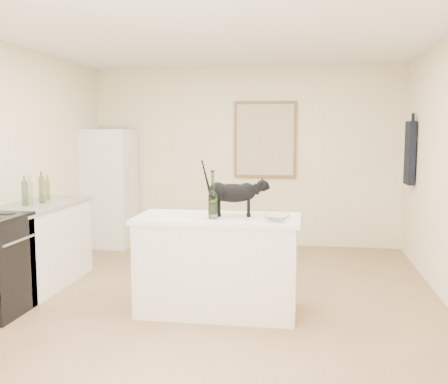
% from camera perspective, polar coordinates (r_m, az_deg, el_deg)
% --- Properties ---
extents(floor, '(5.50, 5.50, 0.00)m').
position_cam_1_polar(floor, '(5.17, -1.41, -12.19)').
color(floor, '#9D7D53').
rests_on(floor, ground).
extents(ceiling, '(5.50, 5.50, 0.00)m').
position_cam_1_polar(ceiling, '(4.98, -1.50, 17.41)').
color(ceiling, white).
rests_on(ceiling, ground).
extents(wall_back, '(4.50, 0.00, 4.50)m').
position_cam_1_polar(wall_back, '(7.62, 2.29, 3.89)').
color(wall_back, '#F4ECBD').
rests_on(wall_back, ground).
extents(wall_front, '(4.50, 0.00, 4.50)m').
position_cam_1_polar(wall_front, '(2.28, -14.09, -3.01)').
color(wall_front, '#F4ECBD').
rests_on(wall_front, ground).
extents(island_base, '(1.44, 0.67, 0.86)m').
position_cam_1_polar(island_base, '(4.84, -0.68, -8.19)').
color(island_base, white).
rests_on(island_base, floor).
extents(island_top, '(1.50, 0.70, 0.04)m').
position_cam_1_polar(island_top, '(4.75, -0.69, -2.94)').
color(island_top, white).
rests_on(island_top, island_base).
extents(left_cabinets, '(0.60, 1.40, 0.86)m').
position_cam_1_polar(left_cabinets, '(5.98, -19.69, -5.71)').
color(left_cabinets, white).
rests_on(left_cabinets, floor).
extents(left_countertop, '(0.62, 1.44, 0.04)m').
position_cam_1_polar(left_countertop, '(5.90, -19.86, -1.44)').
color(left_countertop, gray).
rests_on(left_countertop, left_cabinets).
extents(fridge, '(0.68, 0.68, 1.70)m').
position_cam_1_polar(fridge, '(7.75, -12.55, 0.44)').
color(fridge, white).
rests_on(fridge, floor).
extents(artwork_frame, '(0.90, 0.03, 1.10)m').
position_cam_1_polar(artwork_frame, '(7.56, 4.54, 5.75)').
color(artwork_frame, brown).
rests_on(artwork_frame, wall_back).
extents(artwork_canvas, '(0.82, 0.00, 1.02)m').
position_cam_1_polar(artwork_canvas, '(7.54, 4.53, 5.74)').
color(artwork_canvas, beige).
rests_on(artwork_canvas, wall_back).
extents(hanging_garment, '(0.08, 0.34, 0.80)m').
position_cam_1_polar(hanging_garment, '(6.99, 19.76, 4.06)').
color(hanging_garment, black).
rests_on(hanging_garment, wall_right).
extents(black_cat, '(0.56, 0.23, 0.38)m').
position_cam_1_polar(black_cat, '(4.74, 0.96, -0.38)').
color(black_cat, black).
rests_on(black_cat, island_top).
extents(wine_bottle, '(0.09, 0.09, 0.38)m').
position_cam_1_polar(wine_bottle, '(4.60, -1.24, -0.60)').
color(wine_bottle, '#244F1F').
rests_on(wine_bottle, island_top).
extents(glass_bowl, '(0.24, 0.24, 0.06)m').
position_cam_1_polar(glass_bowl, '(4.50, 5.80, -2.89)').
color(glass_bowl, white).
rests_on(glass_bowl, island_top).
extents(fridge_paper, '(0.01, 0.12, 0.16)m').
position_cam_1_polar(fridge_paper, '(7.67, -10.01, 3.96)').
color(fridge_paper, white).
rests_on(fridge_paper, fridge).
extents(counter_bottle_cluster, '(0.12, 0.50, 0.29)m').
position_cam_1_polar(counter_bottle_cluster, '(5.91, -19.99, 0.04)').
color(counter_bottle_cluster, '#929E95').
rests_on(counter_bottle_cluster, left_countertop).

